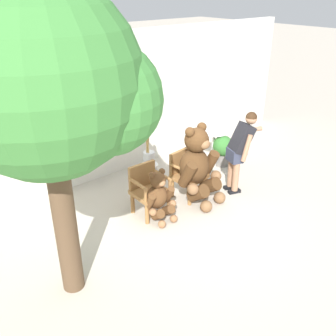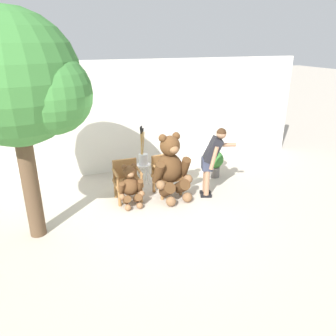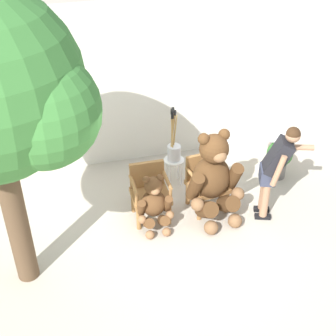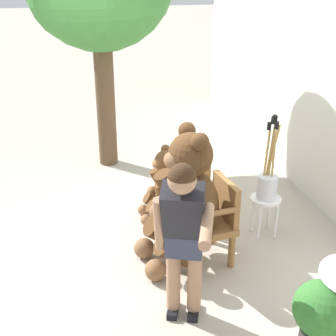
{
  "view_description": "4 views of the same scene",
  "coord_description": "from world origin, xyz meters",
  "px_view_note": "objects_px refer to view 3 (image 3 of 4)",
  "views": [
    {
      "loc": [
        -3.76,
        -3.76,
        3.58
      ],
      "look_at": [
        -0.32,
        0.29,
        0.94
      ],
      "focal_mm": 40.0,
      "sensor_mm": 36.0,
      "label": 1
    },
    {
      "loc": [
        -1.92,
        -5.64,
        3.26
      ],
      "look_at": [
        0.29,
        0.13,
        0.81
      ],
      "focal_mm": 35.0,
      "sensor_mm": 36.0,
      "label": 2
    },
    {
      "loc": [
        -1.69,
        -4.82,
        4.62
      ],
      "look_at": [
        -0.21,
        0.51,
        0.92
      ],
      "focal_mm": 50.0,
      "sensor_mm": 36.0,
      "label": 3
    },
    {
      "loc": [
        4.37,
        -0.6,
        2.82
      ],
      "look_at": [
        -0.05,
        0.34,
        0.83
      ],
      "focal_mm": 50.0,
      "sensor_mm": 36.0,
      "label": 4
    }
  ],
  "objects_px": {
    "teddy_bear_small": "(154,203)",
    "person_visitor": "(276,165)",
    "wooden_chair_left": "(150,191)",
    "white_stool": "(174,165)",
    "wooden_chair_right": "(206,181)",
    "teddy_bear_large": "(214,177)",
    "potted_plant": "(279,157)",
    "brush_bucket": "(174,148)",
    "round_side_table": "(272,146)"
  },
  "relations": [
    {
      "from": "brush_bucket",
      "to": "round_side_table",
      "type": "bearing_deg",
      "value": -1.27
    },
    {
      "from": "round_side_table",
      "to": "potted_plant",
      "type": "height_order",
      "value": "round_side_table"
    },
    {
      "from": "person_visitor",
      "to": "round_side_table",
      "type": "bearing_deg",
      "value": 64.02
    },
    {
      "from": "wooden_chair_left",
      "to": "potted_plant",
      "type": "distance_m",
      "value": 2.4
    },
    {
      "from": "brush_bucket",
      "to": "round_side_table",
      "type": "xyz_separation_m",
      "value": [
        1.75,
        -0.04,
        -0.22
      ]
    },
    {
      "from": "teddy_bear_large",
      "to": "person_visitor",
      "type": "distance_m",
      "value": 0.91
    },
    {
      "from": "brush_bucket",
      "to": "potted_plant",
      "type": "distance_m",
      "value": 1.82
    },
    {
      "from": "potted_plant",
      "to": "person_visitor",
      "type": "bearing_deg",
      "value": -122.69
    },
    {
      "from": "brush_bucket",
      "to": "potted_plant",
      "type": "relative_size",
      "value": 1.38
    },
    {
      "from": "round_side_table",
      "to": "wooden_chair_left",
      "type": "bearing_deg",
      "value": -163.46
    },
    {
      "from": "potted_plant",
      "to": "white_stool",
      "type": "bearing_deg",
      "value": 170.36
    },
    {
      "from": "potted_plant",
      "to": "round_side_table",
      "type": "bearing_deg",
      "value": 93.03
    },
    {
      "from": "person_visitor",
      "to": "white_stool",
      "type": "relative_size",
      "value": 3.35
    },
    {
      "from": "teddy_bear_large",
      "to": "potted_plant",
      "type": "bearing_deg",
      "value": 25.48
    },
    {
      "from": "wooden_chair_right",
      "to": "person_visitor",
      "type": "bearing_deg",
      "value": -29.29
    },
    {
      "from": "brush_bucket",
      "to": "potted_plant",
      "type": "height_order",
      "value": "brush_bucket"
    },
    {
      "from": "wooden_chair_right",
      "to": "teddy_bear_large",
      "type": "distance_m",
      "value": 0.36
    },
    {
      "from": "wooden_chair_right",
      "to": "person_visitor",
      "type": "height_order",
      "value": "person_visitor"
    },
    {
      "from": "wooden_chair_right",
      "to": "teddy_bear_large",
      "type": "relative_size",
      "value": 0.6
    },
    {
      "from": "white_stool",
      "to": "teddy_bear_small",
      "type": "bearing_deg",
      "value": -120.14
    },
    {
      "from": "wooden_chair_left",
      "to": "teddy_bear_large",
      "type": "bearing_deg",
      "value": -15.9
    },
    {
      "from": "teddy_bear_large",
      "to": "potted_plant",
      "type": "height_order",
      "value": "teddy_bear_large"
    },
    {
      "from": "teddy_bear_large",
      "to": "potted_plant",
      "type": "distance_m",
      "value": 1.63
    },
    {
      "from": "wooden_chair_left",
      "to": "wooden_chair_right",
      "type": "relative_size",
      "value": 1.0
    },
    {
      "from": "wooden_chair_left",
      "to": "teddy_bear_large",
      "type": "relative_size",
      "value": 0.6
    },
    {
      "from": "white_stool",
      "to": "potted_plant",
      "type": "relative_size",
      "value": 0.68
    },
    {
      "from": "teddy_bear_large",
      "to": "potted_plant",
      "type": "xyz_separation_m",
      "value": [
        1.45,
        0.69,
        -0.31
      ]
    },
    {
      "from": "teddy_bear_large",
      "to": "brush_bucket",
      "type": "relative_size",
      "value": 1.53
    },
    {
      "from": "teddy_bear_small",
      "to": "person_visitor",
      "type": "relative_size",
      "value": 0.58
    },
    {
      "from": "potted_plant",
      "to": "teddy_bear_small",
      "type": "bearing_deg",
      "value": -162.98
    },
    {
      "from": "brush_bucket",
      "to": "round_side_table",
      "type": "distance_m",
      "value": 1.77
    },
    {
      "from": "wooden_chair_right",
      "to": "teddy_bear_small",
      "type": "xyz_separation_m",
      "value": [
        -0.89,
        -0.29,
        -0.02
      ]
    },
    {
      "from": "teddy_bear_small",
      "to": "potted_plant",
      "type": "height_order",
      "value": "teddy_bear_small"
    },
    {
      "from": "wooden_chair_right",
      "to": "brush_bucket",
      "type": "bearing_deg",
      "value": 112.39
    },
    {
      "from": "teddy_bear_large",
      "to": "person_visitor",
      "type": "relative_size",
      "value": 0.94
    },
    {
      "from": "person_visitor",
      "to": "round_side_table",
      "type": "height_order",
      "value": "person_visitor"
    },
    {
      "from": "wooden_chair_left",
      "to": "potted_plant",
      "type": "xyz_separation_m",
      "value": [
        2.36,
        0.43,
        -0.07
      ]
    },
    {
      "from": "brush_bucket",
      "to": "white_stool",
      "type": "bearing_deg",
      "value": -39.43
    },
    {
      "from": "round_side_table",
      "to": "white_stool",
      "type": "bearing_deg",
      "value": 178.82
    },
    {
      "from": "teddy_bear_small",
      "to": "white_stool",
      "type": "distance_m",
      "value": 1.18
    },
    {
      "from": "wooden_chair_right",
      "to": "round_side_table",
      "type": "relative_size",
      "value": 1.19
    },
    {
      "from": "wooden_chair_left",
      "to": "round_side_table",
      "type": "relative_size",
      "value": 1.19
    },
    {
      "from": "teddy_bear_small",
      "to": "potted_plant",
      "type": "xyz_separation_m",
      "value": [
        2.36,
        0.72,
        -0.04
      ]
    },
    {
      "from": "teddy_bear_large",
      "to": "teddy_bear_small",
      "type": "bearing_deg",
      "value": -178.01
    },
    {
      "from": "wooden_chair_left",
      "to": "white_stool",
      "type": "relative_size",
      "value": 1.87
    },
    {
      "from": "brush_bucket",
      "to": "wooden_chair_left",
      "type": "bearing_deg",
      "value": -128.67
    },
    {
      "from": "white_stool",
      "to": "brush_bucket",
      "type": "distance_m",
      "value": 0.32
    },
    {
      "from": "wooden_chair_left",
      "to": "teddy_bear_small",
      "type": "bearing_deg",
      "value": -90.41
    },
    {
      "from": "wooden_chair_right",
      "to": "person_visitor",
      "type": "xyz_separation_m",
      "value": [
        0.87,
        -0.49,
        0.45
      ]
    },
    {
      "from": "teddy_bear_large",
      "to": "teddy_bear_small",
      "type": "height_order",
      "value": "teddy_bear_large"
    }
  ]
}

